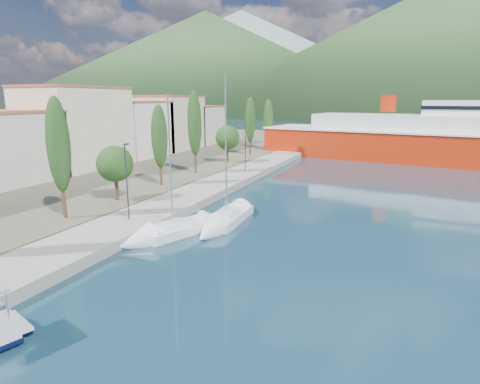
% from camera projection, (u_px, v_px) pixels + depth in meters
% --- Properties ---
extents(ground, '(1400.00, 1400.00, 0.00)m').
position_uv_depth(ground, '(370.00, 133.00, 125.76)').
color(ground, '#163445').
extents(quay, '(5.00, 88.00, 0.80)m').
position_uv_depth(quay, '(207.00, 190.00, 44.47)').
color(quay, gray).
rests_on(quay, ground).
extents(land_strip, '(70.00, 148.00, 0.70)m').
position_uv_depth(land_strip, '(34.00, 159.00, 67.71)').
color(land_strip, '#565644').
rests_on(land_strip, ground).
extents(town_buildings, '(9.20, 69.20, 11.30)m').
position_uv_depth(town_buildings, '(106.00, 130.00, 61.74)').
color(town_buildings, beige).
rests_on(town_buildings, land_strip).
extents(tree_row, '(3.71, 63.18, 10.69)m').
position_uv_depth(tree_row, '(187.00, 135.00, 50.04)').
color(tree_row, '#47301E').
rests_on(tree_row, land_strip).
extents(lamp_posts, '(0.15, 45.38, 6.06)m').
position_uv_depth(lamp_posts, '(140.00, 175.00, 33.04)').
color(lamp_posts, '#2D2D33').
rests_on(lamp_posts, quay).
extents(sailboat_near, '(5.11, 8.33, 11.50)m').
position_uv_depth(sailboat_near, '(156.00, 236.00, 29.62)').
color(sailboat_near, silver).
rests_on(sailboat_near, ground).
extents(sailboat_mid, '(2.86, 9.20, 13.07)m').
position_uv_depth(sailboat_mid, '(218.00, 225.00, 32.19)').
color(sailboat_mid, silver).
rests_on(sailboat_mid, ground).
extents(ferry, '(59.53, 21.42, 11.58)m').
position_uv_depth(ferry, '(437.00, 141.00, 66.14)').
color(ferry, '#B12209').
rests_on(ferry, ground).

